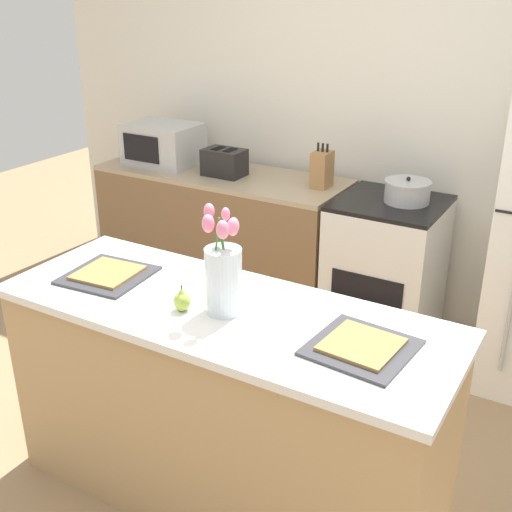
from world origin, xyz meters
TOP-DOWN VIEW (x-y plane):
  - ground_plane at (0.00, 0.00)m, footprint 10.00×10.00m
  - back_wall at (0.00, 2.00)m, footprint 5.20×0.08m
  - kitchen_island at (0.00, 0.00)m, footprint 1.80×0.66m
  - back_counter at (-1.06, 1.60)m, footprint 1.68×0.60m
  - stove_range at (0.10, 1.60)m, footprint 0.60×0.61m
  - flower_vase at (0.02, -0.02)m, footprint 0.14×0.14m
  - pear_figurine at (-0.12, -0.09)m, footprint 0.06×0.06m
  - plate_setting_left at (-0.56, -0.01)m, footprint 0.35×0.35m
  - plate_setting_right at (0.56, -0.01)m, footprint 0.35×0.35m
  - toaster at (-1.01, 1.56)m, footprint 0.28×0.18m
  - cooking_pot at (0.18, 1.63)m, footprint 0.26×0.26m
  - microwave at (-1.53, 1.60)m, footprint 0.48×0.37m
  - knife_block at (-0.36, 1.64)m, footprint 0.10×0.14m

SIDE VIEW (x-z plane):
  - ground_plane at x=0.00m, z-range 0.00..0.00m
  - stove_range at x=0.10m, z-range 0.00..0.90m
  - back_counter at x=-1.06m, z-range 0.00..0.90m
  - kitchen_island at x=0.00m, z-range 0.00..0.92m
  - plate_setting_left at x=-0.56m, z-range 0.91..0.94m
  - plate_setting_right at x=0.56m, z-range 0.91..0.94m
  - pear_figurine at x=-0.12m, z-range 0.90..1.01m
  - cooking_pot at x=0.18m, z-range 0.88..1.03m
  - toaster at x=-1.01m, z-range 0.89..1.07m
  - knife_block at x=-0.36m, z-range 0.87..1.14m
  - microwave at x=-1.53m, z-range 0.90..1.17m
  - flower_vase at x=0.02m, z-range 0.86..1.28m
  - back_wall at x=0.00m, z-range 0.00..2.70m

